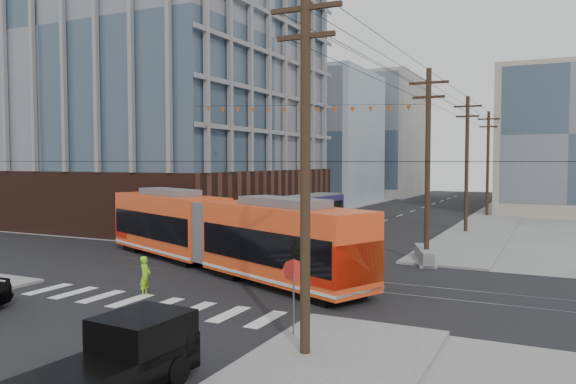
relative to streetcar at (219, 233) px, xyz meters
name	(u,v)px	position (x,y,z in m)	size (l,w,h in m)	color
ground	(189,288)	(1.20, -4.41, -1.98)	(160.00, 160.00, 0.00)	slate
office_building	(142,75)	(-20.80, 18.59, 12.32)	(30.00, 25.00, 28.60)	#381E16
bg_bldg_nw_near	(307,139)	(-15.80, 47.59, 7.02)	(18.00, 16.00, 18.00)	#8C99A5
bg_bldg_ne_near	(567,141)	(17.20, 43.59, 6.02)	(14.00, 14.00, 16.00)	gray
bg_bldg_nw_far	(370,137)	(-12.80, 67.59, 8.02)	(16.00, 18.00, 20.00)	gray
utility_pole_near	(305,172)	(9.70, -10.41, 3.52)	(0.30, 0.30, 11.00)	black
utility_pole_far	(501,164)	(9.70, 51.59, 3.52)	(0.30, 0.30, 11.00)	black
streetcar	(219,233)	(0.00, 0.00, 0.00)	(20.56, 2.89, 3.96)	#E94719
city_bus	(300,216)	(-1.50, 13.72, -0.37)	(2.46, 11.36, 3.22)	#211D4B
pickup_truck	(98,367)	(6.53, -15.47, -1.07)	(1.92, 5.37, 1.82)	black
parked_car_silver	(245,230)	(-4.62, 10.81, -1.31)	(1.41, 4.04, 1.33)	#B9BABA
parked_car_white	(269,225)	(-4.42, 14.16, -1.28)	(1.96, 4.83, 1.40)	silver
parked_car_grey	(291,220)	(-4.34, 18.18, -1.29)	(2.30, 4.99, 1.39)	gray
pedestrian	(145,276)	(0.40, -6.45, -1.12)	(0.63, 0.41, 1.73)	#8CDD1E
stop_sign	(294,302)	(8.64, -8.95, -0.75)	(0.75, 0.75, 2.45)	red
jersey_barrier	(424,255)	(9.50, 6.83, -1.57)	(0.92, 4.11, 0.82)	gray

